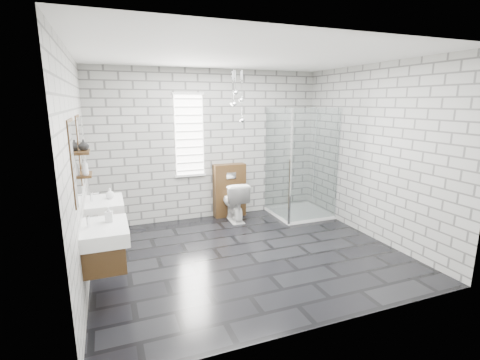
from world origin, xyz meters
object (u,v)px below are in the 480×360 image
vanity_right (101,207)px  toilet (234,201)px  vanity_left (101,234)px  shower_enclosure (298,191)px

vanity_right → toilet: size_ratio=2.18×
toilet → vanity_left: bearing=44.0°
shower_enclosure → toilet: size_ratio=2.82×
vanity_left → shower_enclosure: 3.82m
shower_enclosure → vanity_right: bearing=-169.0°
shower_enclosure → toilet: 1.22m
vanity_right → shower_enclosure: 3.48m
shower_enclosure → vanity_left: bearing=-153.5°
toilet → shower_enclosure: bearing=169.8°
vanity_left → vanity_right: (0.00, 1.04, 0.00)m
vanity_right → shower_enclosure: size_ratio=0.77×
vanity_right → vanity_left: bearing=-90.0°
vanity_left → toilet: 2.99m
shower_enclosure → toilet: shower_enclosure is taller
vanity_left → shower_enclosure: shower_enclosure is taller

